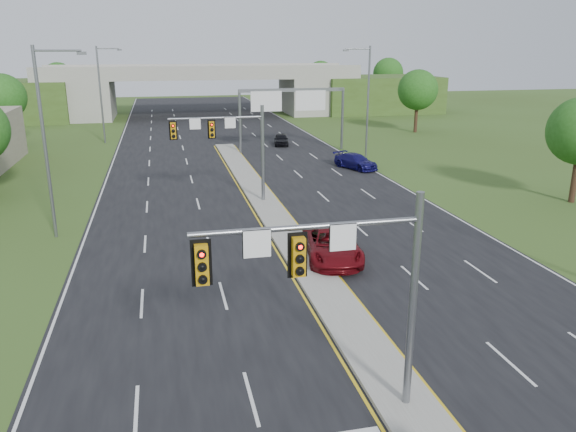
# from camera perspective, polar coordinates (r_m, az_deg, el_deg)

# --- Properties ---
(ground) EXTENTS (240.00, 240.00, 0.00)m
(ground) POSITION_cam_1_polar(r_m,az_deg,el_deg) (19.09, 11.85, -18.40)
(ground) COLOR #374F1C
(ground) RESTS_ON ground
(road) EXTENTS (24.00, 160.00, 0.02)m
(road) POSITION_cam_1_polar(r_m,az_deg,el_deg) (50.70, -4.56, 4.37)
(road) COLOR black
(road) RESTS_ON ground
(median) EXTENTS (2.00, 54.00, 0.16)m
(median) POSITION_cam_1_polar(r_m,az_deg,el_deg) (39.20, -2.00, 0.82)
(median) COLOR gray
(median) RESTS_ON road
(lane_markings) EXTENTS (23.72, 160.00, 0.01)m
(lane_markings) POSITION_cam_1_polar(r_m,az_deg,el_deg) (44.75, -4.19, 2.72)
(lane_markings) COLOR gold
(lane_markings) RESTS_ON road
(signal_mast_near) EXTENTS (6.62, 0.60, 7.00)m
(signal_mast_near) POSITION_cam_1_polar(r_m,az_deg,el_deg) (15.97, 5.52, -5.99)
(signal_mast_near) COLOR slate
(signal_mast_near) RESTS_ON ground
(signal_mast_far) EXTENTS (6.62, 0.60, 7.00)m
(signal_mast_far) POSITION_cam_1_polar(r_m,az_deg,el_deg) (39.72, -5.84, 7.80)
(signal_mast_far) COLOR slate
(signal_mast_far) RESTS_ON ground
(sign_gantry) EXTENTS (11.58, 0.44, 6.67)m
(sign_gantry) POSITION_cam_1_polar(r_m,az_deg,el_deg) (60.77, 0.29, 11.48)
(sign_gantry) COLOR slate
(sign_gantry) RESTS_ON ground
(overpass) EXTENTS (80.00, 14.00, 8.10)m
(overpass) POSITION_cam_1_polar(r_m,az_deg,el_deg) (94.57, -8.69, 12.18)
(overpass) COLOR gray
(overpass) RESTS_ON ground
(lightpole_l_mid) EXTENTS (2.85, 0.25, 11.00)m
(lightpole_l_mid) POSITION_cam_1_polar(r_m,az_deg,el_deg) (34.93, -23.25, 7.59)
(lightpole_l_mid) COLOR slate
(lightpole_l_mid) RESTS_ON ground
(lightpole_l_far) EXTENTS (2.85, 0.25, 11.00)m
(lightpole_l_far) POSITION_cam_1_polar(r_m,az_deg,el_deg) (69.48, -18.37, 12.04)
(lightpole_l_far) COLOR slate
(lightpole_l_far) RESTS_ON ground
(lightpole_r_far) EXTENTS (2.85, 0.25, 11.00)m
(lightpole_r_far) POSITION_cam_1_polar(r_m,az_deg,el_deg) (57.91, 7.95, 11.92)
(lightpole_r_far) COLOR slate
(lightpole_r_far) RESTS_ON ground
(tree_l_mid) EXTENTS (5.20, 5.20, 8.12)m
(tree_l_mid) POSITION_cam_1_polar(r_m,az_deg,el_deg) (71.29, -27.04, 10.70)
(tree_l_mid) COLOR #382316
(tree_l_mid) RESTS_ON ground
(tree_r_mid) EXTENTS (5.20, 5.20, 8.12)m
(tree_r_mid) POSITION_cam_1_polar(r_m,az_deg,el_deg) (76.69, 13.05, 12.37)
(tree_r_mid) COLOR #382316
(tree_r_mid) RESTS_ON ground
(tree_back_b) EXTENTS (5.60, 5.60, 8.32)m
(tree_back_b) POSITION_cam_1_polar(r_m,az_deg,el_deg) (109.49, -22.28, 12.79)
(tree_back_b) COLOR #382316
(tree_back_b) RESTS_ON ground
(tree_back_c) EXTENTS (5.60, 5.60, 8.32)m
(tree_back_c) POSITION_cam_1_polar(r_m,az_deg,el_deg) (112.51, 3.33, 14.05)
(tree_back_c) COLOR #382316
(tree_back_c) RESTS_ON ground
(tree_back_d) EXTENTS (6.00, 6.00, 8.85)m
(tree_back_d) POSITION_cam_1_polar(r_m,az_deg,el_deg) (117.13, 10.14, 14.09)
(tree_back_d) COLOR #382316
(tree_back_d) RESTS_ON ground
(car_far_a) EXTENTS (3.59, 6.24, 1.64)m
(car_far_a) POSITION_cam_1_polar(r_m,az_deg,el_deg) (29.91, 4.50, -2.88)
(car_far_a) COLOR #5D090E
(car_far_a) RESTS_ON road
(car_far_b) EXTENTS (3.65, 5.08, 1.37)m
(car_far_b) POSITION_cam_1_polar(r_m,az_deg,el_deg) (52.66, 6.90, 5.54)
(car_far_b) COLOR #0F0C4D
(car_far_b) RESTS_ON road
(car_far_c) EXTENTS (2.22, 4.07, 1.31)m
(car_far_c) POSITION_cam_1_polar(r_m,az_deg,el_deg) (65.16, -0.69, 7.80)
(car_far_c) COLOR black
(car_far_c) RESTS_ON road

